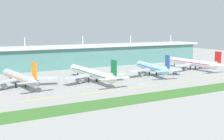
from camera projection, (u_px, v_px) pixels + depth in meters
name	position (u px, v px, depth m)	size (l,w,h in m)	color
ground_plane	(142.00, 84.00, 202.84)	(600.00, 600.00, 0.00)	#9E9E99
terminal_building	(81.00, 56.00, 293.35)	(288.00, 34.00, 30.29)	slate
airliner_nearest	(20.00, 77.00, 191.61)	(48.41, 60.56, 18.90)	#ADB2BC
airliner_near_middle	(92.00, 73.00, 209.70)	(48.80, 72.35, 18.90)	silver
airliner_far_middle	(152.00, 68.00, 238.06)	(47.86, 58.81, 18.90)	#9ED1EA
airliner_farthest	(192.00, 63.00, 272.26)	(48.80, 69.13, 18.90)	white
taxiway_stripe_west	(46.00, 98.00, 161.35)	(28.00, 0.70, 0.04)	yellow
taxiway_stripe_mid_west	(100.00, 92.00, 177.92)	(28.00, 0.70, 0.04)	yellow
taxiway_stripe_centre	(146.00, 86.00, 194.50)	(28.00, 0.70, 0.04)	yellow
taxiway_stripe_mid_east	(184.00, 82.00, 211.08)	(28.00, 0.70, 0.04)	yellow
taxiway_stripe_east	(217.00, 78.00, 227.65)	(28.00, 0.70, 0.04)	yellow
grass_verge	(175.00, 93.00, 173.81)	(300.00, 18.00, 0.10)	#3D702D
baggage_cart	(175.00, 73.00, 246.13)	(2.87, 3.97, 2.48)	silver
safety_cone_left_wingtip	(206.00, 73.00, 248.18)	(0.56, 0.56, 0.70)	orange
safety_cone_nose_front	(219.00, 70.00, 268.83)	(0.56, 0.56, 0.70)	orange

